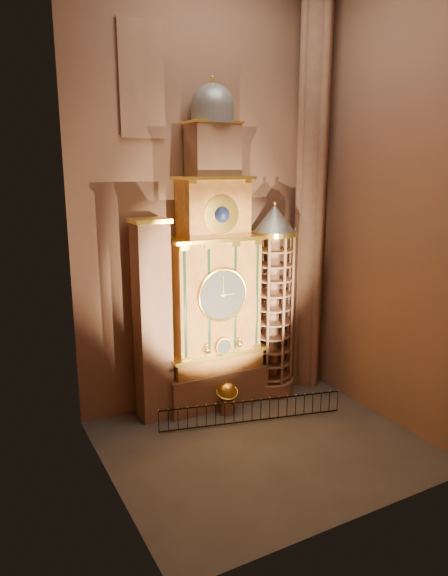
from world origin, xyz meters
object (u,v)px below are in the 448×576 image
celestial_globe (227,395)px  iron_railing (252,411)px  astronomical_clock (214,284)px  portrait_tower (153,321)px  stair_turret (273,303)px

celestial_globe → iron_railing: celestial_globe is taller
astronomical_clock → portrait_tower: size_ratio=1.64×
portrait_tower → astronomical_clock: bearing=-0.3°
celestial_globe → astronomical_clock: bearing=91.4°
celestial_globe → iron_railing: 1.67m
stair_turret → iron_railing: bearing=-137.0°
stair_turret → iron_railing: (-2.86, -2.67, -4.64)m
iron_railing → portrait_tower: bearing=143.9°
portrait_tower → celestial_globe: size_ratio=6.11×
astronomical_clock → stair_turret: bearing=-4.3°
astronomical_clock → stair_turret: (3.50, -0.26, -1.41)m
astronomical_clock → celestial_globe: (0.03, -1.42, -5.68)m
astronomical_clock → celestial_globe: size_ratio=10.01×
stair_turret → astronomical_clock: bearing=175.7°
portrait_tower → iron_railing: size_ratio=1.12×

